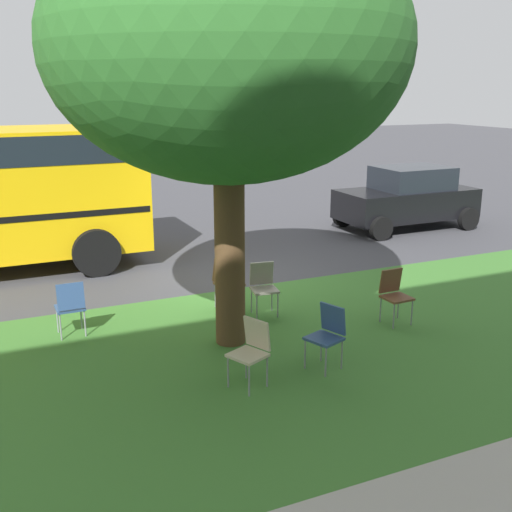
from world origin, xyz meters
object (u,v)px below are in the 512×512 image
Objects in this scene: chair_2 at (263,284)px; chair_3 at (226,280)px; parked_car at (408,197)px; street_tree at (227,48)px; chair_5 at (251,348)px; chair_1 at (327,332)px; chair_4 at (394,292)px; chair_0 at (70,304)px.

chair_2 is 0.68m from chair_3.
chair_2 is 7.62m from parked_car.
street_tree is 3.95m from chair_5.
chair_5 is (0.29, 1.41, -3.67)m from street_tree.
chair_5 is at bearing 74.89° from chair_3.
parked_car is at bearing -145.49° from chair_2.
chair_1 is 2.09m from chair_4.
chair_5 is 0.24× the size of parked_car.
street_tree is 6.84× the size of chair_5.
chair_1 and chair_2 have the same top height.
street_tree is at bearing 35.71° from parked_car.
street_tree is at bearing 71.19° from chair_3.
street_tree is at bearing 150.67° from chair_0.
chair_4 is (-1.84, -1.00, 0.00)m from chair_1.
chair_1 is 9.13m from parked_car.
chair_2 is at bearing 34.51° from parked_car.
chair_1 is 1.00× the size of chair_2.
chair_5 is (0.74, 2.75, 0.00)m from chair_3.
chair_3 is at bearing -108.81° from street_tree.
chair_0 and chair_3 have the same top height.
chair_2 is (-0.95, -0.88, -3.67)m from street_tree.
chair_0 is at bearing -5.91° from chair_2.
chair_4 is at bearing 50.78° from parked_car.
chair_3 is (0.41, -2.69, 0.00)m from chair_1.
chair_3 is 2.81m from chair_4.
chair_3 is (-0.46, -1.34, -3.67)m from street_tree.
chair_2 is at bearing 137.03° from chair_3.
parked_car reaches higher than chair_1.
chair_1 is at bearing 87.73° from chair_2.
chair_1 is at bearing 139.59° from chair_0.
chair_1 and chair_4 have the same top height.
chair_2 is at bearing 174.09° from chair_0.
chair_4 is at bearing -160.48° from chair_5.
chair_3 is 7.79m from parked_car.
chair_3 is at bearing -105.11° from chair_5.
chair_4 is at bearing 144.91° from chair_2.
chair_4 is (-1.75, 1.23, 0.00)m from chair_2.
chair_0 is at bearing 23.12° from parked_car.
chair_1 is at bearing 45.81° from parked_car.
chair_2 is at bearing -118.38° from chair_5.
chair_0 and chair_5 have the same top height.
chair_1 and chair_5 have the same top height.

